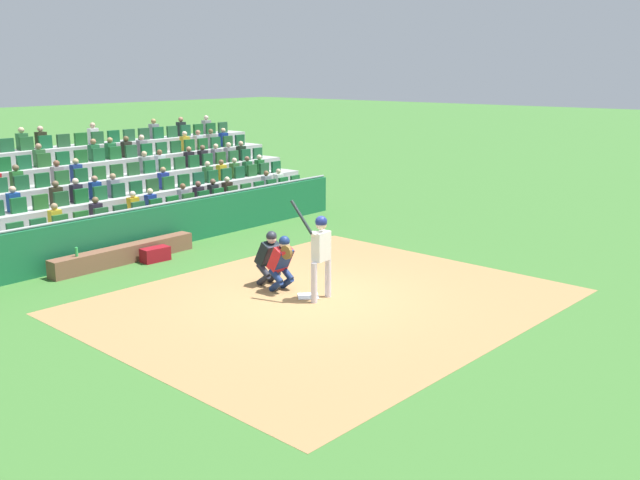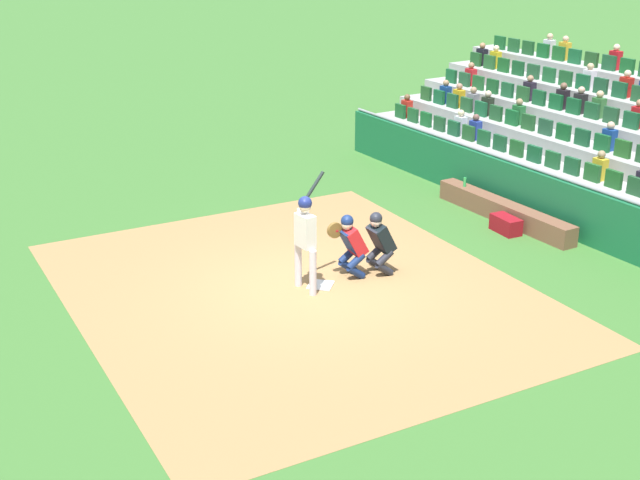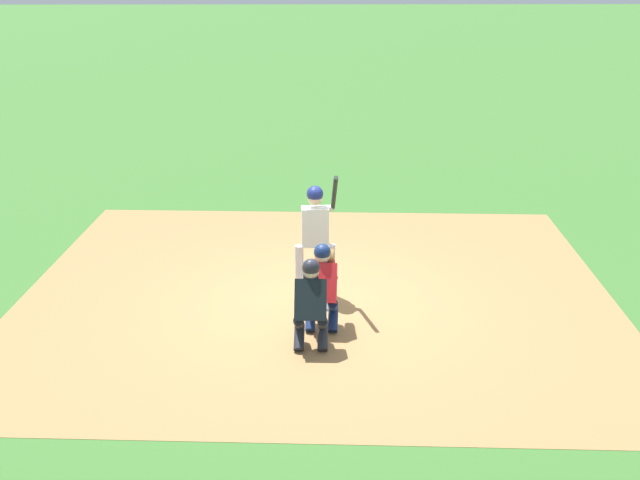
{
  "view_description": "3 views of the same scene",
  "coord_description": "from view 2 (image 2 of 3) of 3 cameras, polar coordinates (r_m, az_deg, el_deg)",
  "views": [
    {
      "loc": [
        10.81,
        9.41,
        4.72
      ],
      "look_at": [
        -0.58,
        -0.15,
        1.12
      ],
      "focal_mm": 39.64,
      "sensor_mm": 36.0,
      "label": 1
    },
    {
      "loc": [
        -12.32,
        7.5,
        6.53
      ],
      "look_at": [
        0.03,
        -0.01,
        0.89
      ],
      "focal_mm": 48.05,
      "sensor_mm": 36.0,
      "label": 2
    },
    {
      "loc": [
        -0.09,
        -9.88,
        4.92
      ],
      "look_at": [
        0.04,
        -0.17,
        1.14
      ],
      "focal_mm": 40.55,
      "sensor_mm": 36.0,
      "label": 3
    }
  ],
  "objects": [
    {
      "name": "infield_dirt_patch",
      "position": [
        15.6,
        -1.54,
        -3.43
      ],
      "size": [
        9.57,
        8.16,
        0.01
      ],
      "primitive_type": "cube",
      "rotation": [
        0.0,
        0.0,
        -0.05
      ],
      "color": "#A17749",
      "rests_on": "ground_plane"
    },
    {
      "name": "home_plate_umpire",
      "position": [
        16.12,
        3.98,
        0.02
      ],
      "size": [
        0.48,
        0.5,
        1.27
      ],
      "color": "#232630",
      "rests_on": "ground_plane"
    },
    {
      "name": "ground_plane",
      "position": [
        15.83,
        0.03,
        -3.06
      ],
      "size": [
        160.0,
        160.0,
        0.0
      ],
      "primitive_type": "plane",
      "color": "#3A6E2D"
    },
    {
      "name": "water_bottle_on_bench",
      "position": [
        20.26,
        9.62,
        3.82
      ],
      "size": [
        0.07,
        0.07,
        0.22
      ],
      "primitive_type": "cylinder",
      "color": "green",
      "rests_on": "dugout_bench"
    },
    {
      "name": "batter_at_plate",
      "position": [
        15.23,
        -0.98,
        0.5
      ],
      "size": [
        0.64,
        0.7,
        2.11
      ],
      "color": "silver",
      "rests_on": "ground_plane"
    },
    {
      "name": "dugout_wall",
      "position": [
        19.12,
        15.23,
        2.42
      ],
      "size": [
        15.08,
        0.24,
        1.23
      ],
      "color": "#18643A",
      "rests_on": "ground_plane"
    },
    {
      "name": "home_plate_marker",
      "position": [
        15.82,
        0.03,
        -3.0
      ],
      "size": [
        0.62,
        0.62,
        0.02
      ],
      "primitive_type": "cube",
      "rotation": [
        0.0,
        0.0,
        0.79
      ],
      "color": "white",
      "rests_on": "infield_dirt_patch"
    },
    {
      "name": "catcher_crouching",
      "position": [
        15.95,
        2.01,
        -0.12
      ],
      "size": [
        0.49,
        0.71,
        1.27
      ],
      "color": "navy",
      "rests_on": "ground_plane"
    },
    {
      "name": "dugout_bench",
      "position": [
        19.45,
        12.14,
        1.88
      ],
      "size": [
        4.0,
        0.4,
        0.44
      ],
      "primitive_type": "cube",
      "color": "brown",
      "rests_on": "ground_plane"
    },
    {
      "name": "equipment_duffel_bag",
      "position": [
        18.76,
        12.27,
        1.01
      ],
      "size": [
        0.74,
        0.42,
        0.36
      ],
      "primitive_type": "cube",
      "rotation": [
        0.0,
        0.0,
        -0.09
      ],
      "color": "maroon",
      "rests_on": "ground_plane"
    }
  ]
}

